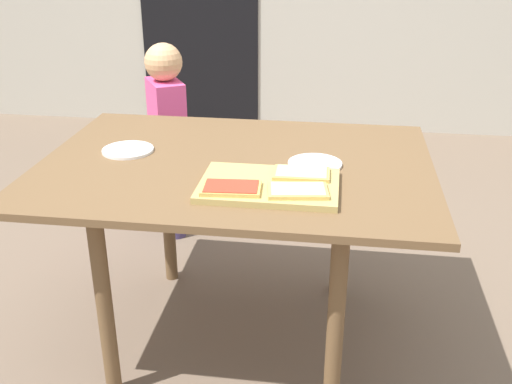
{
  "coord_description": "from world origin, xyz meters",
  "views": [
    {
      "loc": [
        0.34,
        -1.9,
        1.48
      ],
      "look_at": [
        0.07,
        0.0,
        0.62
      ],
      "focal_mm": 42.12,
      "sensor_mm": 36.0,
      "label": 1
    }
  ],
  "objects_px": {
    "cutting_board": "(269,186)",
    "pizza_slice_near_left": "(231,188)",
    "plate_white_left": "(128,150)",
    "pizza_slice_near_right": "(298,191)",
    "dining_table": "(236,184)",
    "plate_white_right": "(315,164)",
    "child_left": "(168,128)",
    "pizza_slice_far_right": "(301,173)"
  },
  "relations": [
    {
      "from": "pizza_slice_near_left",
      "to": "child_left",
      "type": "distance_m",
      "value": 1.25
    },
    {
      "from": "cutting_board",
      "to": "pizza_slice_far_right",
      "type": "bearing_deg",
      "value": 37.02
    },
    {
      "from": "pizza_slice_near_right",
      "to": "plate_white_left",
      "type": "relative_size",
      "value": 1.04
    },
    {
      "from": "pizza_slice_near_left",
      "to": "plate_white_right",
      "type": "height_order",
      "value": "pizza_slice_near_left"
    },
    {
      "from": "cutting_board",
      "to": "plate_white_right",
      "type": "distance_m",
      "value": 0.25
    },
    {
      "from": "child_left",
      "to": "pizza_slice_far_right",
      "type": "bearing_deg",
      "value": -53.19
    },
    {
      "from": "dining_table",
      "to": "child_left",
      "type": "distance_m",
      "value": 0.96
    },
    {
      "from": "pizza_slice_near_right",
      "to": "plate_white_left",
      "type": "distance_m",
      "value": 0.72
    },
    {
      "from": "pizza_slice_far_right",
      "to": "child_left",
      "type": "distance_m",
      "value": 1.22
    },
    {
      "from": "child_left",
      "to": "plate_white_left",
      "type": "bearing_deg",
      "value": -83.86
    },
    {
      "from": "cutting_board",
      "to": "plate_white_right",
      "type": "height_order",
      "value": "cutting_board"
    },
    {
      "from": "pizza_slice_near_left",
      "to": "plate_white_left",
      "type": "xyz_separation_m",
      "value": [
        -0.44,
        0.33,
        -0.02
      ]
    },
    {
      "from": "dining_table",
      "to": "pizza_slice_far_right",
      "type": "distance_m",
      "value": 0.3
    },
    {
      "from": "pizza_slice_near_right",
      "to": "child_left",
      "type": "relative_size",
      "value": 0.2
    },
    {
      "from": "cutting_board",
      "to": "pizza_slice_near_right",
      "type": "height_order",
      "value": "pizza_slice_near_right"
    },
    {
      "from": "cutting_board",
      "to": "plate_white_left",
      "type": "xyz_separation_m",
      "value": [
        -0.55,
        0.26,
        -0.01
      ]
    },
    {
      "from": "child_left",
      "to": "cutting_board",
      "type": "bearing_deg",
      "value": -58.8
    },
    {
      "from": "plate_white_left",
      "to": "pizza_slice_near_left",
      "type": "bearing_deg",
      "value": -37.14
    },
    {
      "from": "pizza_slice_far_right",
      "to": "child_left",
      "type": "height_order",
      "value": "child_left"
    },
    {
      "from": "dining_table",
      "to": "plate_white_left",
      "type": "bearing_deg",
      "value": 173.11
    },
    {
      "from": "plate_white_right",
      "to": "child_left",
      "type": "relative_size",
      "value": 0.19
    },
    {
      "from": "dining_table",
      "to": "plate_white_left",
      "type": "height_order",
      "value": "plate_white_left"
    },
    {
      "from": "plate_white_left",
      "to": "dining_table",
      "type": "bearing_deg",
      "value": -6.89
    },
    {
      "from": "plate_white_left",
      "to": "pizza_slice_near_right",
      "type": "bearing_deg",
      "value": -26.89
    },
    {
      "from": "dining_table",
      "to": "plate_white_right",
      "type": "xyz_separation_m",
      "value": [
        0.27,
        0.01,
        0.09
      ]
    },
    {
      "from": "pizza_slice_far_right",
      "to": "pizza_slice_near_right",
      "type": "distance_m",
      "value": 0.14
    },
    {
      "from": "cutting_board",
      "to": "pizza_slice_near_right",
      "type": "relative_size",
      "value": 2.24
    },
    {
      "from": "plate_white_left",
      "to": "child_left",
      "type": "distance_m",
      "value": 0.8
    },
    {
      "from": "cutting_board",
      "to": "pizza_slice_near_left",
      "type": "relative_size",
      "value": 2.31
    },
    {
      "from": "pizza_slice_far_right",
      "to": "child_left",
      "type": "relative_size",
      "value": 0.18
    },
    {
      "from": "dining_table",
      "to": "pizza_slice_near_right",
      "type": "bearing_deg",
      "value": -49.4
    },
    {
      "from": "pizza_slice_far_right",
      "to": "pizza_slice_near_right",
      "type": "height_order",
      "value": "same"
    },
    {
      "from": "cutting_board",
      "to": "pizza_slice_near_left",
      "type": "bearing_deg",
      "value": -145.17
    },
    {
      "from": "cutting_board",
      "to": "pizza_slice_near_left",
      "type": "height_order",
      "value": "pizza_slice_near_left"
    },
    {
      "from": "cutting_board",
      "to": "pizza_slice_near_right",
      "type": "distance_m",
      "value": 0.12
    },
    {
      "from": "dining_table",
      "to": "pizza_slice_near_left",
      "type": "height_order",
      "value": "pizza_slice_near_left"
    },
    {
      "from": "cutting_board",
      "to": "dining_table",
      "type": "bearing_deg",
      "value": 124.01
    },
    {
      "from": "dining_table",
      "to": "cutting_board",
      "type": "height_order",
      "value": "cutting_board"
    },
    {
      "from": "plate_white_right",
      "to": "pizza_slice_far_right",
      "type": "bearing_deg",
      "value": -103.64
    },
    {
      "from": "pizza_slice_near_right",
      "to": "child_left",
      "type": "height_order",
      "value": "child_left"
    },
    {
      "from": "cutting_board",
      "to": "child_left",
      "type": "bearing_deg",
      "value": 121.2
    },
    {
      "from": "plate_white_right",
      "to": "child_left",
      "type": "bearing_deg",
      "value": 132.82
    }
  ]
}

